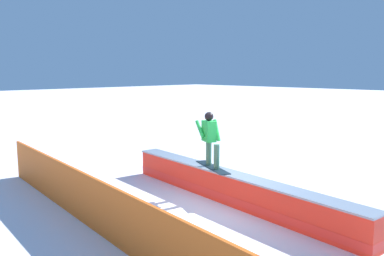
# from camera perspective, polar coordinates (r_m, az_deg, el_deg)

# --- Properties ---
(ground_plane) EXTENTS (120.00, 120.00, 0.00)m
(ground_plane) POSITION_cam_1_polar(r_m,az_deg,el_deg) (9.64, 5.52, -10.51)
(ground_plane) COLOR white
(grind_box) EXTENTS (7.13, 1.32, 0.72)m
(grind_box) POSITION_cam_1_polar(r_m,az_deg,el_deg) (9.54, 5.54, -8.65)
(grind_box) COLOR red
(grind_box) RESTS_ON ground_plane
(snowboarder) EXTENTS (1.51, 0.86, 1.35)m
(snowboarder) POSITION_cam_1_polar(r_m,az_deg,el_deg) (9.90, 2.57, -1.33)
(snowboarder) COLOR black
(snowboarder) RESTS_ON grind_box
(safety_fence) EXTENTS (11.76, 1.40, 1.06)m
(safety_fence) POSITION_cam_1_polar(r_m,az_deg,el_deg) (7.39, -11.08, -12.17)
(safety_fence) COLOR orange
(safety_fence) RESTS_ON ground_plane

